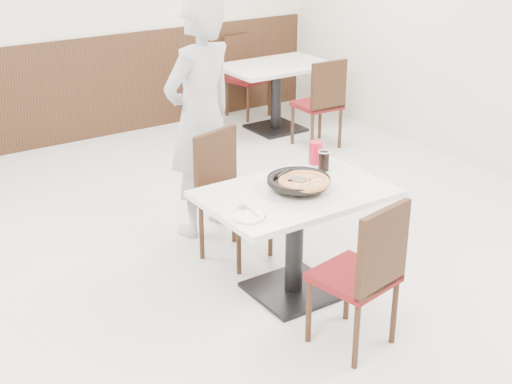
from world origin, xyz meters
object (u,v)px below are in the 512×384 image
chair_far (236,199)px  bg_chair_right_far (248,77)px  pizza (304,184)px  bg_table_right (276,97)px  bg_chair_right_near (317,103)px  cola_glass (324,161)px  chair_near (354,273)px  main_table (294,243)px  diner_person (201,118)px  side_plate (249,217)px  red_cup (316,153)px  pizza_pan (299,184)px

chair_far → bg_chair_right_far: same height
pizza → bg_table_right: pizza is taller
bg_chair_right_near → cola_glass: bearing=-125.1°
chair_near → main_table: bearing=74.7°
chair_near → diner_person: 1.90m
bg_chair_right_far → pizza: bearing=50.5°
chair_near → bg_chair_right_far: same height
bg_chair_right_near → side_plate: bearing=-132.6°
cola_glass → red_cup: (0.03, 0.14, 0.02)m
chair_far → bg_table_right: 3.08m
diner_person → bg_chair_right_far: diner_person is taller
side_plate → cola_glass: 0.93m
main_table → chair_near: 0.67m
pizza_pan → main_table: bearing=-179.4°
main_table → side_plate: (-0.47, -0.17, 0.38)m
chair_far → cola_glass: 0.71m
chair_far → side_plate: bearing=45.9°
bg_chair_right_far → red_cup: bearing=53.1°
chair_far → pizza_pan: 0.72m
chair_near → chair_far: same height
cola_glass → pizza_pan: bearing=-152.2°
main_table → pizza: pizza is taller
cola_glass → chair_far: bearing=133.4°
side_plate → pizza: bearing=13.7°
chair_near → side_plate: 0.70m
pizza → diner_person: 1.25m
side_plate → red_cup: size_ratio=1.16×
diner_person → pizza_pan: bearing=76.5°
cola_glass → red_cup: bearing=75.7°
side_plate → diner_person: (0.46, 1.36, 0.17)m
main_table → side_plate: size_ratio=6.49×
cola_glass → bg_table_right: (1.58, 2.79, -0.44)m
chair_far → bg_chair_right_far: size_ratio=1.00×
chair_far → red_cup: 0.67m
bg_chair_right_near → bg_chair_right_far: 1.32m
side_plate → chair_far: bearing=62.7°
chair_near → pizza_pan: 0.73m
main_table → side_plate: side_plate is taller
pizza_pan → bg_chair_right_near: bg_chair_right_near is taller
diner_person → side_plate: bearing=56.1°
main_table → red_cup: bearing=38.0°
pizza → side_plate: bearing=-166.3°
pizza_pan → diner_person: size_ratio=0.20×
bg_table_right → chair_near: bearing=-119.0°
main_table → diner_person: diner_person is taller
side_plate → red_cup: bearing=29.3°
red_cup → diner_person: size_ratio=0.09×
pizza → bg_chair_right_far: 4.16m
pizza_pan → diner_person: (-0.04, 1.19, 0.14)m
chair_near → side_plate: size_ratio=5.14×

